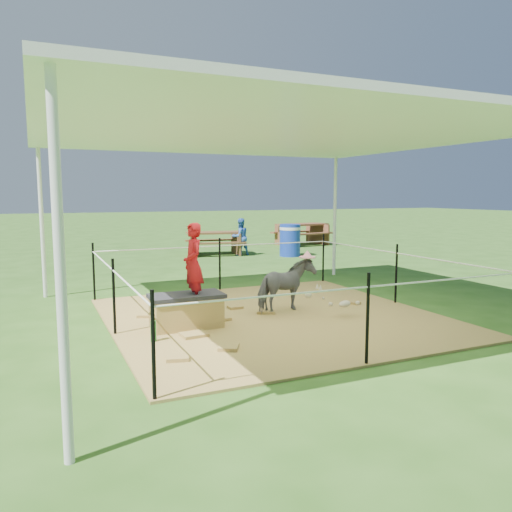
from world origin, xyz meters
name	(u,v)px	position (x,y,z in m)	size (l,w,h in m)	color
ground	(273,318)	(0.00, 0.00, 0.00)	(90.00, 90.00, 0.00)	#2D5919
hay_patch	(273,317)	(0.00, 0.00, 0.01)	(4.60, 4.60, 0.03)	brown
canopy_tent	(274,130)	(0.00, 0.00, 2.69)	(6.30, 6.30, 2.90)	silver
rope_fence	(273,275)	(0.00, 0.00, 0.64)	(4.54, 4.54, 1.00)	black
straw_bale	(187,313)	(-1.33, -0.09, 0.23)	(0.91, 0.46, 0.41)	olive
dark_cloth	(186,296)	(-1.33, -0.09, 0.46)	(0.97, 0.51, 0.05)	black
woman	(193,257)	(-1.23, -0.09, 0.98)	(0.40, 0.26, 1.10)	red
green_bottle	(153,331)	(-1.88, -0.54, 0.16)	(0.07, 0.07, 0.25)	#197126
pony	(286,286)	(0.30, 0.16, 0.43)	(0.43, 0.95, 0.80)	#48484D
pink_hat	(286,256)	(0.30, 0.16, 0.89)	(0.25, 0.25, 0.12)	pink
foal	(345,302)	(0.94, -0.46, 0.24)	(0.77, 0.43, 0.43)	tan
trash_barrel	(290,240)	(3.70, 6.42, 0.47)	(0.60, 0.60, 0.93)	#1635A8
picnic_table_near	(215,243)	(1.81, 7.63, 0.35)	(1.66, 1.20, 0.69)	brown
picnic_table_far	(302,234)	(5.61, 9.10, 0.38)	(1.83, 1.32, 0.76)	#532E1C
distant_person	(240,237)	(2.43, 7.15, 0.55)	(0.54, 0.42, 1.10)	blue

